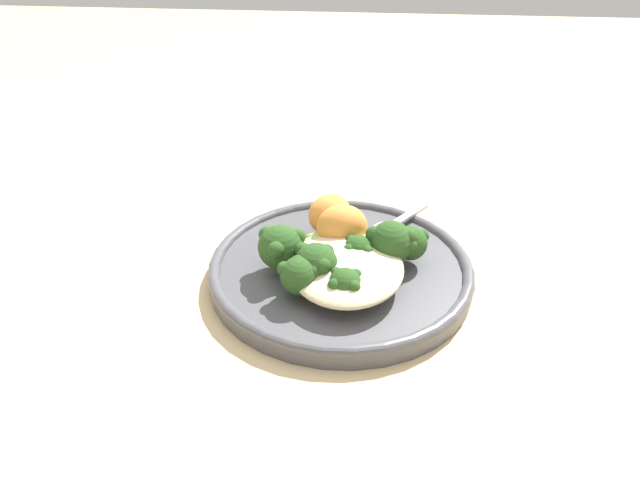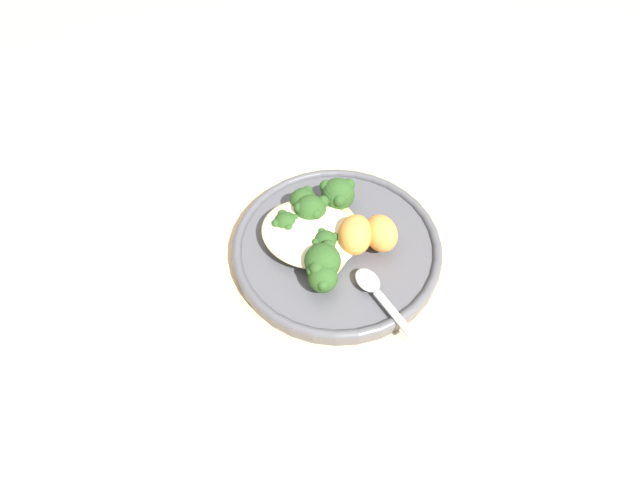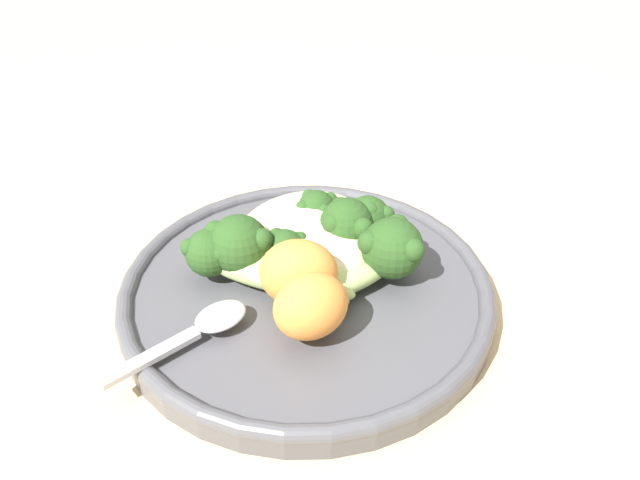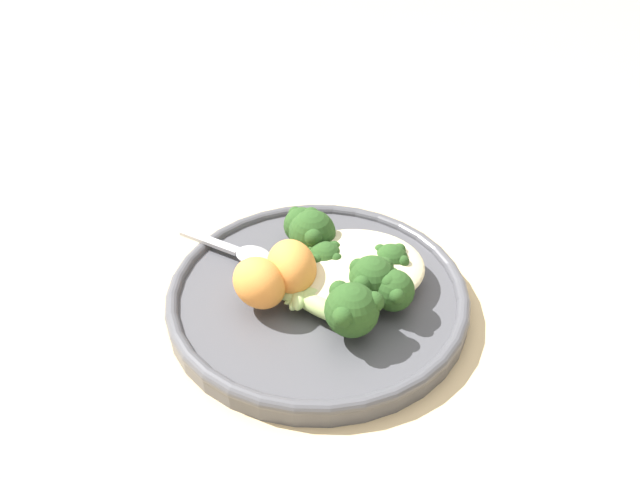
# 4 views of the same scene
# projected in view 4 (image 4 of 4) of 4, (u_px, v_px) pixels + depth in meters

# --- Properties ---
(ground_plane) EXTENTS (4.00, 4.00, 0.00)m
(ground_plane) POSITION_uv_depth(u_px,v_px,m) (301.00, 319.00, 0.54)
(ground_plane) COLOR #D6B784
(plate) EXTENTS (0.26, 0.26, 0.02)m
(plate) POSITION_uv_depth(u_px,v_px,m) (318.00, 295.00, 0.55)
(plate) COLOR #4C4C51
(plate) RESTS_ON ground_plane
(quinoa_mound) EXTENTS (0.12, 0.11, 0.02)m
(quinoa_mound) POSITION_uv_depth(u_px,v_px,m) (354.00, 266.00, 0.54)
(quinoa_mound) COLOR beige
(quinoa_mound) RESTS_ON plate
(broccoli_stalk_0) EXTENTS (0.08, 0.07, 0.04)m
(broccoli_stalk_0) POSITION_uv_depth(u_px,v_px,m) (346.00, 308.00, 0.49)
(broccoli_stalk_0) COLOR #ADC675
(broccoli_stalk_0) RESTS_ON plate
(broccoli_stalk_1) EXTENTS (0.11, 0.04, 0.03)m
(broccoli_stalk_1) POSITION_uv_depth(u_px,v_px,m) (368.00, 293.00, 0.51)
(broccoli_stalk_1) COLOR #ADC675
(broccoli_stalk_1) RESTS_ON plate
(broccoli_stalk_2) EXTENTS (0.10, 0.04, 0.04)m
(broccoli_stalk_2) POSITION_uv_depth(u_px,v_px,m) (365.00, 283.00, 0.51)
(broccoli_stalk_2) COLOR #ADC675
(broccoli_stalk_2) RESTS_ON plate
(broccoli_stalk_3) EXTENTS (0.11, 0.06, 0.03)m
(broccoli_stalk_3) POSITION_uv_depth(u_px,v_px,m) (374.00, 268.00, 0.54)
(broccoli_stalk_3) COLOR #ADC675
(broccoli_stalk_3) RESTS_ON plate
(broccoli_stalk_4) EXTENTS (0.05, 0.07, 0.03)m
(broccoli_stalk_4) POSITION_uv_depth(u_px,v_px,m) (321.00, 265.00, 0.54)
(broccoli_stalk_4) COLOR #ADC675
(broccoli_stalk_4) RESTS_ON plate
(broccoli_stalk_5) EXTENTS (0.05, 0.11, 0.04)m
(broccoli_stalk_5) POSITION_uv_depth(u_px,v_px,m) (310.00, 244.00, 0.56)
(broccoli_stalk_5) COLOR #ADC675
(broccoli_stalk_5) RESTS_ON plate
(broccoli_stalk_6) EXTENTS (0.04, 0.12, 0.03)m
(broccoli_stalk_6) POSITION_uv_depth(u_px,v_px,m) (301.00, 242.00, 0.57)
(broccoli_stalk_6) COLOR #ADC675
(broccoli_stalk_6) RESTS_ON plate
(sweet_potato_chunk_0) EXTENTS (0.05, 0.06, 0.05)m
(sweet_potato_chunk_0) POSITION_uv_depth(u_px,v_px,m) (292.00, 267.00, 0.52)
(sweet_potato_chunk_0) COLOR orange
(sweet_potato_chunk_0) RESTS_ON plate
(sweet_potato_chunk_1) EXTENTS (0.06, 0.06, 0.04)m
(sweet_potato_chunk_1) POSITION_uv_depth(u_px,v_px,m) (259.00, 286.00, 0.51)
(sweet_potato_chunk_1) COLOR orange
(sweet_potato_chunk_1) RESTS_ON plate
(spoon) EXTENTS (0.09, 0.07, 0.01)m
(spoon) POSITION_uv_depth(u_px,v_px,m) (244.00, 252.00, 0.57)
(spoon) COLOR #B7B7BC
(spoon) RESTS_ON plate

